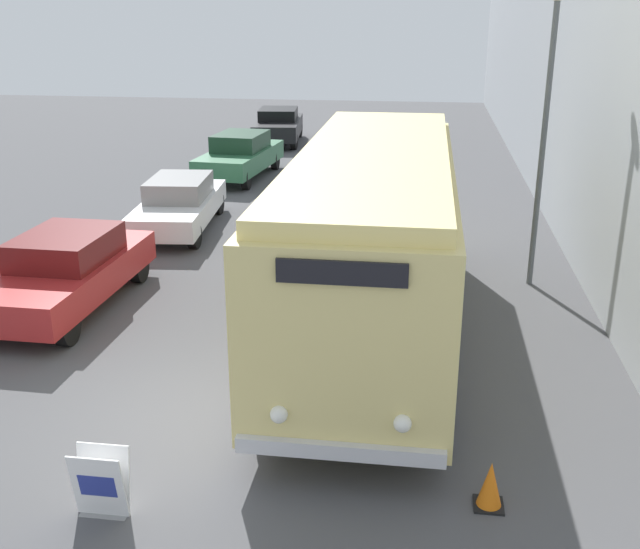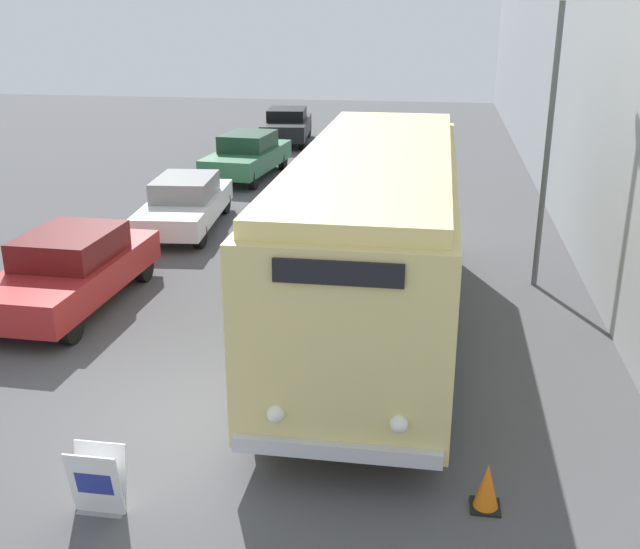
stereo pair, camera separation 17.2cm
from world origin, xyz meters
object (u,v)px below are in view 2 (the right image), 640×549
at_px(parked_car_near, 71,269).
at_px(traffic_cone, 487,487).
at_px(parked_car_distant, 287,125).
at_px(vintage_bus, 375,232).
at_px(sign_board, 98,482).
at_px(parked_car_far, 248,155).
at_px(parked_car_mid, 185,203).
at_px(streetlamp, 553,96).

bearing_deg(parked_car_near, traffic_cone, -32.78).
height_order(parked_car_distant, traffic_cone, parked_car_distant).
distance_m(vintage_bus, parked_car_distant, 20.73).
bearing_deg(parked_car_distant, sign_board, -89.35).
bearing_deg(vintage_bus, parked_car_far, 113.80).
xyz_separation_m(vintage_bus, sign_board, (-2.72, -5.81, -1.49)).
bearing_deg(parked_car_mid, vintage_bus, -52.27).
bearing_deg(parked_car_mid, parked_car_distant, 84.78).
height_order(sign_board, parked_car_mid, parked_car_mid).
bearing_deg(sign_board, vintage_bus, 64.94).
distance_m(sign_board, parked_car_mid, 12.22).
bearing_deg(parked_car_near, sign_board, -60.09).
distance_m(vintage_bus, parked_car_far, 13.87).
bearing_deg(parked_car_near, streetlamp, 17.44).
distance_m(parked_car_near, traffic_cone, 9.52).
height_order(vintage_bus, streetlamp, streetlamp).
bearing_deg(parked_car_far, traffic_cone, -62.08).
bearing_deg(vintage_bus, parked_car_distant, 105.82).
distance_m(streetlamp, parked_car_mid, 9.94).
xyz_separation_m(parked_car_distant, traffic_cone, (7.45, -24.93, -0.49)).
relative_size(parked_car_mid, parked_car_distant, 1.02).
xyz_separation_m(parked_car_mid, parked_car_far, (0.06, 6.59, 0.09)).
bearing_deg(parked_car_mid, streetlamp, -24.20).
height_order(vintage_bus, parked_car_near, vintage_bus).
relative_size(sign_board, parked_car_mid, 0.18).
height_order(sign_board, parked_car_far, parked_car_far).
height_order(streetlamp, traffic_cone, streetlamp).
bearing_deg(parked_car_distant, traffic_cone, -79.19).
height_order(parked_car_mid, parked_car_distant, parked_car_distant).
bearing_deg(sign_board, traffic_cone, 10.02).
xyz_separation_m(vintage_bus, parked_car_far, (-5.58, 12.65, -1.11)).
relative_size(parked_car_near, traffic_cone, 7.80).
xyz_separation_m(vintage_bus, streetlamp, (3.23, 3.00, 2.10)).
relative_size(vintage_bus, sign_board, 11.64).
bearing_deg(parked_car_far, parked_car_distant, 95.70).
distance_m(sign_board, parked_car_far, 18.68).
height_order(parked_car_near, parked_car_mid, parked_car_near).
bearing_deg(traffic_cone, parked_car_distant, 106.65).
xyz_separation_m(parked_car_near, parked_car_far, (0.48, 12.34, 0.02)).
distance_m(streetlamp, traffic_cone, 8.95).
distance_m(parked_car_near, parked_car_distant, 19.61).
relative_size(parked_car_distant, traffic_cone, 7.84).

